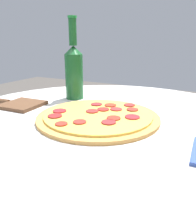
# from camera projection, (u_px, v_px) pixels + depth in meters

# --- Properties ---
(table) EXTENTS (1.03, 1.03, 0.73)m
(table) POSITION_uv_depth(u_px,v_px,m) (106.00, 171.00, 0.69)
(table) COLOR silver
(table) RESTS_ON ground_plane
(pizza) EXTENTS (0.36, 0.36, 0.02)m
(pizza) POSITION_uv_depth(u_px,v_px,m) (98.00, 116.00, 0.64)
(pizza) COLOR #C68E47
(pizza) RESTS_ON table
(beer_bottle) EXTENTS (0.07, 0.07, 0.30)m
(beer_bottle) POSITION_uv_depth(u_px,v_px,m) (74.00, 69.00, 0.84)
(beer_bottle) COLOR #195628
(beer_bottle) RESTS_ON table
(pizza_paddle) EXTENTS (0.13, 0.29, 0.02)m
(pizza_paddle) POSITION_uv_depth(u_px,v_px,m) (14.00, 103.00, 0.78)
(pizza_paddle) COLOR brown
(pizza_paddle) RESTS_ON table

